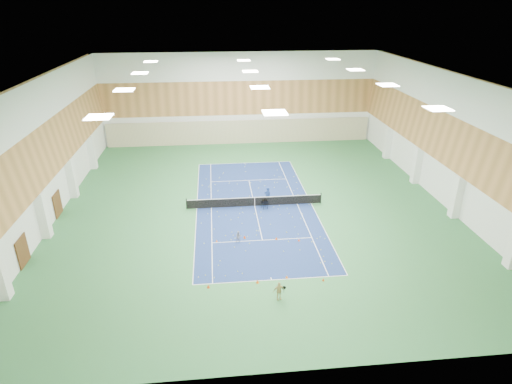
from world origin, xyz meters
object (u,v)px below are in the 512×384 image
tennis_net (255,201)px  ball_cart (265,204)px  child_apron (279,291)px  child_court (239,237)px  coach (267,195)px

tennis_net → ball_cart: 1.07m
tennis_net → child_apron: bearing=-89.2°
tennis_net → child_court: 6.74m
child_apron → ball_cart: child_apron is taller
tennis_net → child_court: tennis_net is taller
coach → ball_cart: coach is taller
coach → child_court: 7.77m
coach → ball_cart: 1.33m
tennis_net → child_court: (-1.94, -6.45, -0.07)m
child_court → child_apron: size_ratio=0.74×
tennis_net → coach: size_ratio=7.76×
tennis_net → ball_cart: size_ratio=14.67×
child_court → ball_cart: (2.82, 5.85, -0.05)m
child_apron → ball_cart: (0.69, 13.38, -0.22)m
child_apron → coach: bearing=72.7°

